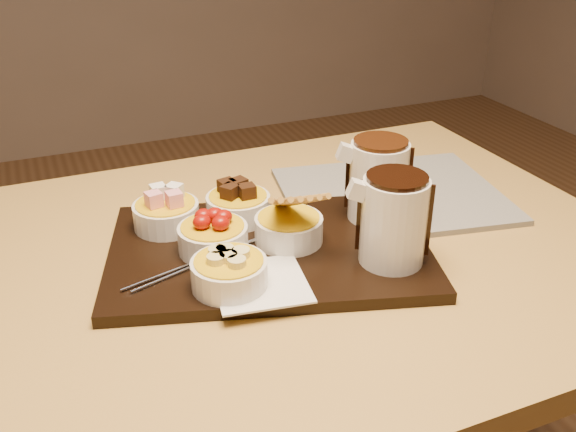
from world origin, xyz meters
name	(u,v)px	position (x,y,z in m)	size (l,w,h in m)	color
dining_table	(244,312)	(0.00, 0.00, 0.65)	(1.20, 0.80, 0.75)	#BB9245
serving_board	(269,251)	(0.04, -0.01, 0.76)	(0.46, 0.30, 0.02)	black
napkin	(260,283)	(-0.01, -0.10, 0.77)	(0.12, 0.12, 0.00)	white
bowl_marshmallows	(166,215)	(-0.08, 0.10, 0.79)	(0.10, 0.10, 0.04)	silver
bowl_cake	(238,207)	(0.03, 0.09, 0.79)	(0.10, 0.10, 0.04)	silver
bowl_strawberries	(213,239)	(-0.04, 0.01, 0.79)	(0.10, 0.10, 0.04)	silver
bowl_biscotti	(289,229)	(0.07, -0.01, 0.79)	(0.10, 0.10, 0.04)	silver
bowl_bananas	(229,274)	(-0.05, -0.09, 0.79)	(0.10, 0.10, 0.04)	silver
pitcher_dark_chocolate	(394,221)	(0.18, -0.12, 0.83)	(0.09, 0.09, 0.12)	silver
pitcher_milk_chocolate	(378,181)	(0.23, 0.01, 0.83)	(0.09, 0.09, 0.12)	silver
fondue_skewers	(207,257)	(-0.06, -0.02, 0.77)	(0.26, 0.03, 0.01)	silver
newspaper	(392,195)	(0.31, 0.09, 0.76)	(0.37, 0.29, 0.01)	beige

